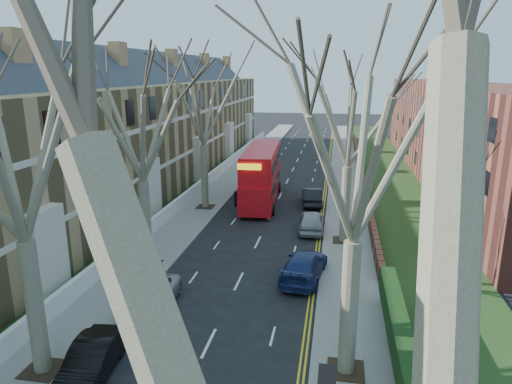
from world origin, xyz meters
The scene contains 17 objects.
pavement_left centered at (-6.00, 39.00, 0.06)m, with size 3.00×102.00×0.12m, color slate.
pavement_right centered at (6.00, 39.00, 0.06)m, with size 3.00×102.00×0.12m, color slate.
terrace_left centered at (-13.65, 31.00, 5.53)m, with size 9.70×78.00×13.60m.
flats_right centered at (17.46, 43.00, 4.98)m, with size 13.97×54.00×10.00m.
front_wall_left centered at (-7.65, 31.00, 0.62)m, with size 0.30×78.00×1.00m.
grass_verge_right centered at (10.50, 39.00, 0.15)m, with size 6.00×102.00×0.06m.
tree_left_mid centered at (-5.70, 6.00, 9.56)m, with size 10.50×10.50×14.71m.
tree_left_far centered at (-5.70, 16.00, 9.24)m, with size 10.15×10.15×14.22m.
tree_left_dist centered at (-5.70, 28.00, 9.56)m, with size 10.50×10.50×14.71m.
tree_right_mid centered at (5.70, 8.00, 9.56)m, with size 10.50×10.50×14.71m.
tree_right_far centered at (5.70, 22.00, 9.24)m, with size 10.15×10.15×14.22m.
double_decker_bus centered at (-1.37, 30.77, 2.32)m, with size 3.38×11.43×4.71m.
car_left_mid centered at (-3.70, 6.09, 0.69)m, with size 1.47×4.21×1.39m, color black.
car_left_far centered at (-3.54, 11.28, 0.64)m, with size 2.13×4.61×1.28m, color #98979C.
car_right_near centered at (3.49, 16.03, 0.73)m, with size 2.05×5.04×1.46m, color navy.
car_right_mid centered at (3.42, 23.96, 0.75)m, with size 1.77×4.39×1.50m, color #96979E.
car_right_far centered at (3.03, 30.70, 0.74)m, with size 1.56×4.48×1.47m, color black.
Camera 1 is at (4.99, -7.44, 11.18)m, focal length 32.00 mm.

